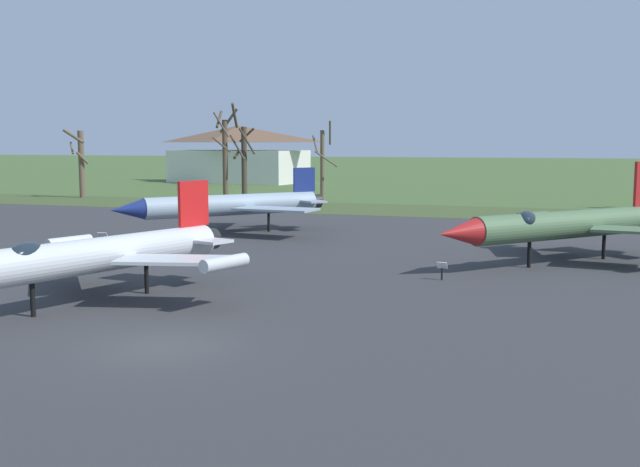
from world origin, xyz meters
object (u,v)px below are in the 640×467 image
(jet_fighter_front_left, at_px, (228,205))
(jet_fighter_rear_center, at_px, (86,256))
(info_placard_front_right, at_px, (442,270))
(jet_fighter_front_right, at_px, (564,224))
(info_placard_front_left, at_px, (103,238))
(visitor_building, at_px, (238,155))

(jet_fighter_front_left, height_order, jet_fighter_rear_center, jet_fighter_rear_center)
(info_placard_front_right, distance_m, jet_fighter_rear_center, 14.91)
(jet_fighter_front_right, bearing_deg, info_placard_front_left, -175.37)
(info_placard_front_right, height_order, visitor_building, visitor_building)
(jet_fighter_front_right, bearing_deg, jet_fighter_front_left, 165.24)
(jet_fighter_front_left, distance_m, visitor_building, 66.95)
(jet_fighter_front_right, bearing_deg, info_placard_front_right, -128.02)
(jet_fighter_rear_center, height_order, visitor_building, visitor_building)
(jet_fighter_front_left, bearing_deg, visitor_building, 114.29)
(visitor_building, bearing_deg, jet_fighter_front_right, -53.89)
(info_placard_front_right, bearing_deg, jet_fighter_front_right, 51.98)
(jet_fighter_rear_center, relative_size, visitor_building, 0.62)
(jet_fighter_front_left, height_order, info_placard_front_right, jet_fighter_front_left)
(jet_fighter_front_left, xyz_separation_m, jet_fighter_front_right, (21.00, -5.53, 0.02))
(jet_fighter_front_left, bearing_deg, info_placard_front_left, -119.88)
(jet_fighter_rear_center, xyz_separation_m, visitor_building, (-32.00, 82.20, 2.35))
(info_placard_front_right, bearing_deg, jet_fighter_rear_center, -141.11)
(jet_fighter_front_left, bearing_deg, jet_fighter_front_right, -14.76)
(info_placard_front_right, relative_size, jet_fighter_rear_center, 0.06)
(info_placard_front_left, relative_size, info_placard_front_right, 1.04)
(info_placard_front_left, xyz_separation_m, jet_fighter_rear_center, (8.83, -13.63, 1.33))
(jet_fighter_front_left, height_order, info_placard_front_left, jet_fighter_front_left)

